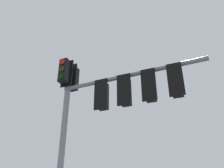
{
  "coord_description": "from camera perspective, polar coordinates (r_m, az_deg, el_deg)",
  "views": [
    {
      "loc": [
        5.55,
        4.94,
        2.12
      ],
      "look_at": [
        -0.38,
        1.06,
        5.93
      ],
      "focal_mm": 40.0,
      "sensor_mm": 36.0,
      "label": 1
    }
  ],
  "objects": [
    {
      "name": "signal_mast_assembly",
      "position": [
        7.91,
        -2.82,
        -4.84
      ],
      "size": [
        1.32,
        4.9,
        7.19
      ],
      "color": "gray",
      "rests_on": "ground"
    }
  ]
}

